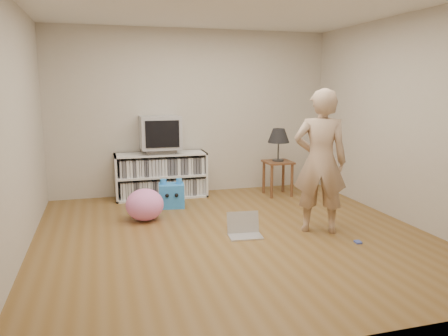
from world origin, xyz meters
TOP-DOWN VIEW (x-y plane):
  - ground at (0.00, 0.00)m, footprint 4.50×4.50m
  - walls at (0.00, 0.00)m, footprint 4.52×4.52m
  - ceiling at (0.00, 0.00)m, footprint 4.50×4.50m
  - media_unit at (-0.56, 2.04)m, footprint 1.40×0.45m
  - dvd_deck at (-0.56, 2.02)m, footprint 0.45×0.35m
  - crt_tv at (-0.56, 2.02)m, footprint 0.60×0.53m
  - side_table at (1.24, 1.65)m, footprint 0.42×0.42m
  - table_lamp at (1.24, 1.65)m, footprint 0.34×0.34m
  - person at (1.01, -0.13)m, footprint 0.73×0.62m
  - laptop at (0.12, -0.03)m, footprint 0.41×0.34m
  - playing_cards at (1.25, -0.62)m, footprint 0.08×0.10m
  - plush_blue at (-0.50, 1.41)m, footprint 0.39×0.34m
  - plush_pink at (-0.94, 0.87)m, footprint 0.55×0.55m

SIDE VIEW (x-z plane):
  - ground at x=0.00m, z-range 0.00..0.00m
  - playing_cards at x=1.25m, z-range 0.00..0.02m
  - laptop at x=0.12m, z-range -0.06..0.20m
  - plush_blue at x=-0.50m, z-range -0.03..0.38m
  - plush_pink at x=-0.94m, z-range 0.00..0.41m
  - media_unit at x=-0.56m, z-range 0.00..0.70m
  - side_table at x=1.24m, z-range 0.14..0.69m
  - dvd_deck at x=-0.56m, z-range 0.70..0.77m
  - person at x=1.01m, z-range 0.00..1.69m
  - table_lamp at x=1.24m, z-range 0.68..1.20m
  - crt_tv at x=-0.56m, z-range 0.77..1.27m
  - walls at x=0.00m, z-range 0.00..2.60m
  - ceiling at x=0.00m, z-range 2.60..2.60m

